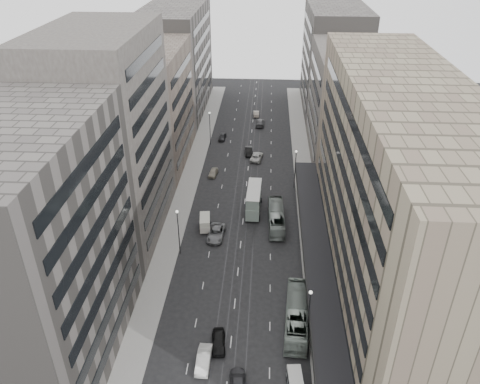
% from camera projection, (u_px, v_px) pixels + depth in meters
% --- Properties ---
extents(ground, '(220.00, 220.00, 0.00)m').
position_uv_depth(ground, '(234.00, 309.00, 65.47)').
color(ground, black).
rests_on(ground, ground).
extents(sidewalk_right, '(4.00, 125.00, 0.15)m').
position_uv_depth(sidewalk_right, '(305.00, 182.00, 97.16)').
color(sidewalk_right, gray).
rests_on(sidewalk_right, ground).
extents(sidewalk_left, '(4.00, 125.00, 0.15)m').
position_uv_depth(sidewalk_left, '(190.00, 178.00, 98.41)').
color(sidewalk_left, gray).
rests_on(sidewalk_left, ground).
extents(department_store, '(19.20, 60.00, 30.00)m').
position_uv_depth(department_store, '(394.00, 193.00, 63.73)').
color(department_store, gray).
rests_on(department_store, ground).
extents(building_right_mid, '(15.00, 28.00, 24.00)m').
position_uv_depth(building_right_mid, '(348.00, 104.00, 103.17)').
color(building_right_mid, '#45403C').
rests_on(building_right_mid, ground).
extents(building_right_far, '(15.00, 32.00, 28.00)m').
position_uv_depth(building_right_far, '(333.00, 60.00, 128.05)').
color(building_right_far, '#635E59').
rests_on(building_right_far, ground).
extents(building_left_a, '(15.00, 28.00, 30.00)m').
position_uv_depth(building_left_a, '(36.00, 253.00, 52.14)').
color(building_left_a, '#635E59').
rests_on(building_left_a, ground).
extents(building_left_b, '(15.00, 26.00, 34.00)m').
position_uv_depth(building_left_b, '(108.00, 139.00, 74.43)').
color(building_left_b, '#45403C').
rests_on(building_left_b, ground).
extents(building_left_c, '(15.00, 28.00, 25.00)m').
position_uv_depth(building_left_c, '(149.00, 107.00, 99.99)').
color(building_left_c, '#74665A').
rests_on(building_left_c, ground).
extents(building_left_d, '(15.00, 38.00, 28.00)m').
position_uv_depth(building_left_d, '(176.00, 60.00, 127.70)').
color(building_left_d, '#635E59').
rests_on(building_left_d, ground).
extents(lamp_right_near, '(0.44, 0.44, 8.32)m').
position_uv_depth(lamp_right_near, '(309.00, 310.00, 58.03)').
color(lamp_right_near, '#262628').
rests_on(lamp_right_near, ground).
extents(lamp_right_far, '(0.44, 0.44, 8.32)m').
position_uv_depth(lamp_right_far, '(295.00, 165.00, 92.54)').
color(lamp_right_far, '#262628').
rests_on(lamp_right_far, ground).
extents(lamp_left_near, '(0.44, 0.44, 8.32)m').
position_uv_depth(lamp_left_near, '(178.00, 227.00, 73.71)').
color(lamp_left_near, '#262628').
rests_on(lamp_left_near, ground).
extents(lamp_left_far, '(0.44, 0.44, 8.32)m').
position_uv_depth(lamp_left_far, '(210.00, 124.00, 110.81)').
color(lamp_left_far, '#262628').
rests_on(lamp_left_far, ground).
extents(bus_near, '(3.68, 12.35, 3.39)m').
position_uv_depth(bus_near, '(297.00, 315.00, 62.12)').
color(bus_near, gray).
rests_on(bus_near, ground).
extents(bus_far, '(2.95, 11.28, 3.12)m').
position_uv_depth(bus_far, '(276.00, 217.00, 82.73)').
color(bus_far, gray).
rests_on(bus_far, ground).
extents(double_decker, '(2.90, 8.76, 4.75)m').
position_uv_depth(double_decker, '(254.00, 199.00, 86.19)').
color(double_decker, gray).
rests_on(double_decker, ground).
extents(vw_microbus, '(2.08, 4.01, 2.09)m').
position_uv_depth(vw_microbus, '(295.00, 383.00, 53.55)').
color(vw_microbus, '#585D60').
rests_on(vw_microbus, ground).
extents(panel_van, '(2.30, 4.09, 2.46)m').
position_uv_depth(panel_van, '(205.00, 222.00, 81.75)').
color(panel_van, beige).
rests_on(panel_van, ground).
extents(sedan_0, '(2.21, 4.56, 1.50)m').
position_uv_depth(sedan_0, '(218.00, 342.00, 59.38)').
color(sedan_0, black).
rests_on(sedan_0, ground).
extents(sedan_1, '(1.72, 4.70, 1.54)m').
position_uv_depth(sedan_1, '(204.00, 360.00, 56.92)').
color(sedan_1, silver).
rests_on(sedan_1, ground).
extents(sedan_2, '(3.01, 5.97, 1.62)m').
position_uv_depth(sedan_2, '(216.00, 233.00, 79.89)').
color(sedan_2, slate).
rests_on(sedan_2, ground).
extents(sedan_3, '(2.29, 4.81, 1.36)m').
position_uv_depth(sedan_3, '(238.00, 383.00, 54.20)').
color(sedan_3, '#2B2B2E').
rests_on(sedan_3, ground).
extents(sedan_4, '(2.06, 4.14, 1.36)m').
position_uv_depth(sedan_4, '(213.00, 173.00, 99.34)').
color(sedan_4, gray).
rests_on(sedan_4, ground).
extents(sedan_5, '(2.08, 4.83, 1.55)m').
position_uv_depth(sedan_5, '(249.00, 151.00, 108.35)').
color(sedan_5, black).
rests_on(sedan_5, ground).
extents(sedan_6, '(3.12, 5.56, 1.47)m').
position_uv_depth(sedan_6, '(257.00, 157.00, 105.96)').
color(sedan_6, beige).
rests_on(sedan_6, ground).
extents(sedan_7, '(2.34, 5.51, 1.59)m').
position_uv_depth(sedan_7, '(260.00, 122.00, 123.68)').
color(sedan_7, '#4E4E50').
rests_on(sedan_7, ground).
extents(sedan_8, '(1.93, 4.23, 1.41)m').
position_uv_depth(sedan_8, '(222.00, 137.00, 115.77)').
color(sedan_8, black).
rests_on(sedan_8, ground).
extents(sedan_9, '(1.71, 4.35, 1.41)m').
position_uv_depth(sedan_9, '(256.00, 114.00, 129.62)').
color(sedan_9, '#A39587').
rests_on(sedan_9, ground).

